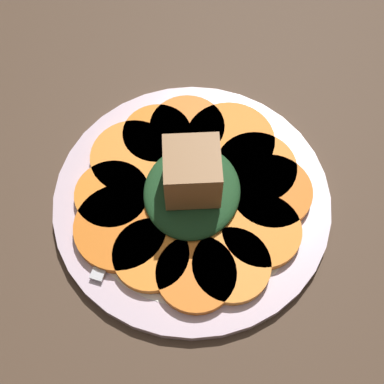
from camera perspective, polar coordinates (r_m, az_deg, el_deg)
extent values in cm
cube|color=#4C3828|center=(50.21, 0.00, -1.62)|extent=(120.00, 120.00, 2.00)
cylinder|color=silver|center=(48.86, 0.00, -0.86)|extent=(25.20, 25.20, 1.00)
cylinder|color=white|center=(48.82, 0.00, -0.84)|extent=(20.16, 20.16, 1.00)
cylinder|color=orange|center=(45.76, -4.40, -6.73)|extent=(6.56, 6.56, 0.84)
cylinder|color=orange|center=(45.07, 0.44, -8.74)|extent=(6.78, 6.78, 0.84)
cylinder|color=orange|center=(45.44, 4.22, -7.81)|extent=(6.68, 6.68, 0.84)
cylinder|color=orange|center=(46.84, 7.42, -4.16)|extent=(6.96, 6.96, 0.84)
cylinder|color=orange|center=(48.61, 8.43, 0.01)|extent=(7.42, 7.42, 0.84)
cylinder|color=orange|center=(49.62, 6.85, 2.53)|extent=(7.47, 7.47, 0.84)
cylinder|color=orange|center=(50.93, 4.06, 5.43)|extent=(8.46, 8.46, 0.84)
cylinder|color=orange|center=(51.63, -0.53, 6.84)|extent=(7.20, 7.20, 0.84)
cylinder|color=orange|center=(51.31, -3.74, 6.12)|extent=(6.54, 6.54, 0.84)
cylinder|color=orange|center=(50.15, -6.34, 3.66)|extent=(7.87, 7.87, 0.84)
cylinder|color=orange|center=(48.48, -8.50, -0.32)|extent=(6.73, 6.73, 0.84)
cylinder|color=orange|center=(47.00, -7.61, -3.77)|extent=(8.17, 8.17, 0.84)
ellipsoid|color=#1E4723|center=(47.30, 0.00, 0.08)|extent=(9.53, 8.58, 2.29)
cube|color=brown|center=(44.51, 0.32, 1.20)|extent=(4.66, 4.66, 3.47)
cube|color=brown|center=(44.59, -0.45, 1.46)|extent=(4.12, 4.12, 3.53)
cube|color=olive|center=(44.27, -0.48, 2.20)|extent=(5.65, 5.65, 4.66)
cube|color=silver|center=(47.51, -7.72, -3.09)|extent=(11.38, 2.29, 0.40)
cube|color=silver|center=(50.07, -5.13, 3.23)|extent=(1.61, 2.44, 0.40)
cube|color=silver|center=(51.71, -5.09, 6.17)|extent=(4.47, 0.78, 0.40)
cube|color=silver|center=(51.55, -4.39, 6.00)|extent=(4.47, 0.78, 0.40)
cube|color=silver|center=(51.40, -3.68, 5.82)|extent=(4.47, 0.78, 0.40)
cube|color=silver|center=(51.25, -2.97, 5.63)|extent=(4.47, 0.78, 0.40)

